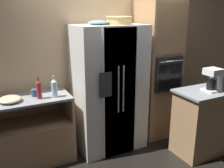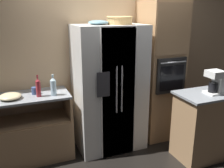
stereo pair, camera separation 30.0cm
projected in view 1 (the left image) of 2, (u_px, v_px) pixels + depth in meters
ground_plane at (111, 145)px, 3.96m from camera, size 20.00×20.00×0.00m
wall_back at (99, 53)px, 3.91m from camera, size 12.00×0.06×2.80m
counter_left at (16, 143)px, 3.34m from camera, size 1.48×0.57×0.95m
refrigerator at (109, 89)px, 3.70m from camera, size 0.99×0.74×1.86m
wall_oven at (156, 71)px, 4.07m from camera, size 0.60×0.69×2.19m
island_counter at (200, 122)px, 3.61m from camera, size 0.73×0.55×0.97m
wicker_basket at (119, 20)px, 3.44m from camera, size 0.36×0.36×0.11m
fruit_bowl at (98, 22)px, 3.35m from camera, size 0.28×0.28×0.06m
bottle_tall at (39, 89)px, 3.20m from camera, size 0.06×0.06×0.30m
bottle_wide at (54, 88)px, 3.27m from camera, size 0.08×0.08×0.29m
mug at (35, 93)px, 3.32m from camera, size 0.13×0.09×0.10m
mixing_bowl at (10, 99)px, 3.11m from camera, size 0.28×0.28×0.08m
coffee_maker at (214, 79)px, 3.44m from camera, size 0.21×0.20×0.32m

